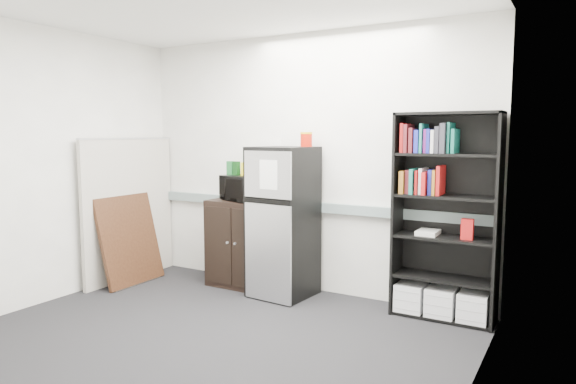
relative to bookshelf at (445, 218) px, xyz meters
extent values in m
plane|color=black|center=(-1.53, -1.57, -0.91)|extent=(4.00, 4.00, 0.00)
cube|color=silver|center=(-1.53, 0.18, 0.44)|extent=(4.00, 0.02, 2.70)
cube|color=silver|center=(0.47, -1.57, 0.44)|extent=(0.02, 3.50, 2.70)
cube|color=silver|center=(-3.53, -1.57, 0.44)|extent=(0.02, 3.50, 2.70)
cube|color=slate|center=(-1.53, 0.15, -0.01)|extent=(3.92, 0.05, 0.10)
cube|color=white|center=(-1.88, 0.18, 0.64)|extent=(0.14, 0.00, 0.10)
cube|color=black|center=(-0.44, -0.01, 0.01)|extent=(0.02, 0.34, 1.85)
cube|color=black|center=(0.44, -0.01, 0.01)|extent=(0.02, 0.34, 1.85)
cube|color=black|center=(0.00, 0.16, 0.01)|extent=(0.90, 0.02, 1.85)
cube|color=black|center=(0.00, -0.01, 0.92)|extent=(0.90, 0.34, 0.02)
cube|color=black|center=(0.00, -0.01, -0.89)|extent=(0.85, 0.32, 0.03)
cube|color=black|center=(0.00, -0.01, -0.54)|extent=(0.85, 0.32, 0.03)
cube|color=black|center=(0.00, -0.01, -0.17)|extent=(0.85, 0.32, 0.02)
cube|color=black|center=(0.00, -0.01, 0.20)|extent=(0.85, 0.32, 0.02)
cube|color=black|center=(0.00, -0.01, 0.57)|extent=(0.85, 0.32, 0.02)
cube|color=silver|center=(-0.28, -0.02, -0.76)|extent=(0.25, 0.30, 0.25)
cube|color=silver|center=(0.00, -0.02, -0.76)|extent=(0.25, 0.30, 0.25)
cube|color=silver|center=(0.28, -0.02, -0.76)|extent=(0.25, 0.30, 0.25)
cube|color=#A6A093|center=(-3.43, -0.49, -0.11)|extent=(0.05, 1.30, 1.60)
cube|color=#B2B2B7|center=(-3.43, -0.49, 0.70)|extent=(0.06, 1.30, 0.02)
cube|color=black|center=(-2.13, -0.06, -0.44)|extent=(0.76, 0.47, 0.94)
cube|color=black|center=(-2.31, -0.30, -0.44)|extent=(0.35, 0.01, 0.83)
cube|color=black|center=(-1.94, -0.30, -0.44)|extent=(0.35, 0.01, 0.83)
cylinder|color=#B2B2B7|center=(-2.18, -0.32, -0.39)|extent=(0.02, 0.02, 0.02)
cylinder|color=#B2B2B7|center=(-2.08, -0.32, -0.39)|extent=(0.02, 0.02, 0.02)
imported|color=black|center=(-2.13, -0.08, 0.17)|extent=(0.57, 0.47, 0.27)
cube|color=#185726|center=(-2.32, -0.05, 0.38)|extent=(0.07, 0.05, 0.15)
cube|color=#0B330E|center=(-2.24, -0.05, 0.38)|extent=(0.08, 0.07, 0.15)
cube|color=yellow|center=(-2.13, -0.05, 0.37)|extent=(0.08, 0.06, 0.14)
cube|color=#B84012|center=(-1.96, -0.10, 0.35)|extent=(0.19, 0.13, 0.10)
cube|color=black|center=(-1.60, -0.14, -0.16)|extent=(0.62, 0.62, 1.51)
cube|color=silver|center=(-1.60, -0.43, 0.36)|extent=(0.55, 0.06, 0.45)
cube|color=silver|center=(-1.60, -0.43, -0.41)|extent=(0.55, 0.06, 0.97)
cube|color=black|center=(-1.60, -0.45, 0.10)|extent=(0.55, 0.05, 0.03)
cube|color=white|center=(-1.58, -0.45, 0.36)|extent=(0.21, 0.02, 0.28)
cube|color=black|center=(-1.60, -0.14, 0.61)|extent=(0.62, 0.62, 0.02)
cylinder|color=#B21708|center=(-1.40, -0.02, 0.69)|extent=(0.12, 0.12, 0.15)
cylinder|color=gold|center=(-1.40, -0.02, 0.78)|extent=(0.12, 0.12, 0.02)
cube|color=black|center=(-3.30, -0.62, -0.41)|extent=(0.28, 0.78, 0.98)
cube|color=beige|center=(-3.27, -0.62, -0.41)|extent=(0.21, 0.66, 0.82)
camera|label=1|loc=(1.03, -4.60, 0.75)|focal=32.00mm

